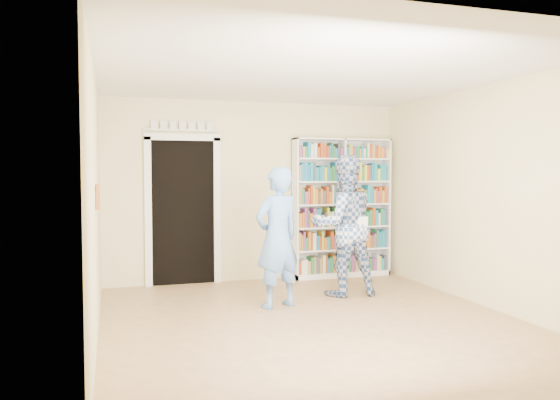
{
  "coord_description": "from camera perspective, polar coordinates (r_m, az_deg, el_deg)",
  "views": [
    {
      "loc": [
        -2.1,
        -5.52,
        1.65
      ],
      "look_at": [
        -0.11,
        0.9,
        1.3
      ],
      "focal_mm": 35.0,
      "sensor_mm": 36.0,
      "label": 1
    }
  ],
  "objects": [
    {
      "name": "floor",
      "position": [
        6.13,
        3.56,
        -12.64
      ],
      "size": [
        5.0,
        5.0,
        0.0
      ],
      "primitive_type": "plane",
      "color": "olive",
      "rests_on": "ground"
    },
    {
      "name": "ceiling",
      "position": [
        6.0,
        3.64,
        13.06
      ],
      "size": [
        5.0,
        5.0,
        0.0
      ],
      "primitive_type": "plane",
      "rotation": [
        3.14,
        0.0,
        0.0
      ],
      "color": "white",
      "rests_on": "wall_back"
    },
    {
      "name": "wall_back",
      "position": [
        8.29,
        -2.56,
        0.91
      ],
      "size": [
        4.5,
        0.0,
        4.5
      ],
      "primitive_type": "plane",
      "rotation": [
        1.57,
        0.0,
        0.0
      ],
      "color": "beige",
      "rests_on": "floor"
    },
    {
      "name": "wall_left",
      "position": [
        5.53,
        -18.76,
        -0.29
      ],
      "size": [
        0.0,
        5.0,
        5.0
      ],
      "primitive_type": "plane",
      "rotation": [
        1.57,
        0.0,
        1.57
      ],
      "color": "beige",
      "rests_on": "floor"
    },
    {
      "name": "wall_right",
      "position": [
        7.03,
        21.0,
        0.34
      ],
      "size": [
        0.0,
        5.0,
        5.0
      ],
      "primitive_type": "plane",
      "rotation": [
        1.57,
        0.0,
        -1.57
      ],
      "color": "beige",
      "rests_on": "floor"
    },
    {
      "name": "bookshelf",
      "position": [
        8.6,
        6.44,
        -0.75
      ],
      "size": [
        1.57,
        0.29,
        2.16
      ],
      "rotation": [
        0.0,
        0.0,
        -0.02
      ],
      "color": "white",
      "rests_on": "floor"
    },
    {
      "name": "doorway",
      "position": [
        8.07,
        -10.09,
        -0.4
      ],
      "size": [
        1.1,
        0.08,
        2.43
      ],
      "color": "black",
      "rests_on": "floor"
    },
    {
      "name": "wall_art",
      "position": [
        5.72,
        -18.52,
        0.32
      ],
      "size": [
        0.03,
        0.25,
        0.25
      ],
      "primitive_type": "cube",
      "color": "maroon",
      "rests_on": "wall_left"
    },
    {
      "name": "man_blue",
      "position": [
        6.61,
        -0.28,
        -3.95
      ],
      "size": [
        0.72,
        0.6,
        1.71
      ],
      "primitive_type": "imported",
      "rotation": [
        0.0,
        0.0,
        3.5
      ],
      "color": "#6394DD",
      "rests_on": "floor"
    },
    {
      "name": "man_plaid",
      "position": [
        7.32,
        6.67,
        -2.67
      ],
      "size": [
        0.93,
        0.74,
        1.86
      ],
      "primitive_type": "imported",
      "rotation": [
        0.0,
        0.0,
        3.1
      ],
      "color": "#2D4C8A",
      "rests_on": "floor"
    },
    {
      "name": "paper_sheet",
      "position": [
        7.15,
        8.44,
        -2.83
      ],
      "size": [
        0.2,
        0.01,
        0.28
      ],
      "primitive_type": "cube",
      "rotation": [
        0.0,
        0.0,
        -0.0
      ],
      "color": "white",
      "rests_on": "man_plaid"
    }
  ]
}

